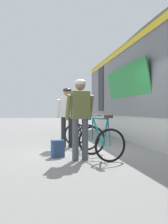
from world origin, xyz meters
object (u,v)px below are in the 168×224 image
object	(u,v)px
backpack_on_platform	(58,149)
bicycle_far_black	(81,134)
cyclist_near_in_olive	(80,112)
cyclist_far_in_white	(67,112)
bicycle_near_teal	(101,141)

from	to	relation	value
backpack_on_platform	bicycle_far_black	bearing A→B (deg)	45.68
cyclist_near_in_olive	cyclist_far_in_white	size ratio (longest dim) A/B	1.00
bicycle_near_teal	bicycle_far_black	xyz separation A→B (m)	(-0.16, 1.79, 0.00)
cyclist_near_in_olive	backpack_on_platform	bearing A→B (deg)	134.01
cyclist_near_in_olive	cyclist_far_in_white	world-z (taller)	same
cyclist_near_in_olive	bicycle_far_black	xyz separation A→B (m)	(0.34, 1.97, -0.65)
cyclist_near_in_olive	backpack_on_platform	xyz separation A→B (m)	(-0.45, 0.47, -0.85)
bicycle_near_teal	cyclist_far_in_white	bearing A→B (deg)	106.17
cyclist_near_in_olive	cyclist_far_in_white	xyz separation A→B (m)	(-0.07, 2.11, 0.00)
backpack_on_platform	cyclist_near_in_olive	bearing A→B (deg)	-62.52
cyclist_far_in_white	backpack_on_platform	distance (m)	1.89
cyclist_near_in_olive	bicycle_near_teal	xyz separation A→B (m)	(0.50, 0.18, -0.65)
backpack_on_platform	cyclist_far_in_white	bearing A→B (deg)	60.21
cyclist_far_in_white	bicycle_near_teal	world-z (taller)	cyclist_far_in_white
cyclist_far_in_white	backpack_on_platform	bearing A→B (deg)	-103.27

